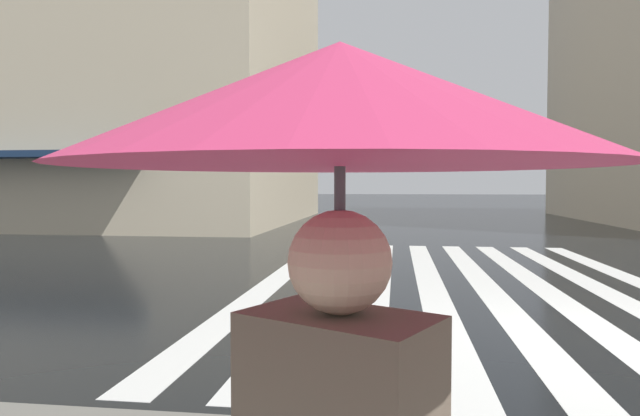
% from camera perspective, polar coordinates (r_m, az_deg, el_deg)
% --- Properties ---
extents(ground_plane, '(220.00, 220.00, 0.00)m').
position_cam_1_polar(ground_plane, '(7.73, 27.69, -12.02)').
color(ground_plane, black).
extents(zebra_crossing, '(13.00, 7.50, 0.01)m').
position_cam_1_polar(zebra_crossing, '(11.25, 13.61, -7.33)').
color(zebra_crossing, silver).
rests_on(zebra_crossing, ground_plane).
extents(haussmann_block_mid, '(18.69, 25.33, 19.75)m').
position_cam_1_polar(haussmann_block_mid, '(34.33, -24.75, 15.23)').
color(haussmann_block_mid, beige).
rests_on(haussmann_block_mid, ground_plane).
extents(pedestrian_by_billboard, '(1.14, 1.14, 2.03)m').
position_cam_1_polar(pedestrian_by_billboard, '(1.17, 2.02, 0.52)').
color(pedestrian_by_billboard, '#6B5B4C').
rests_on(pedestrian_by_billboard, sidewalk_pavement).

